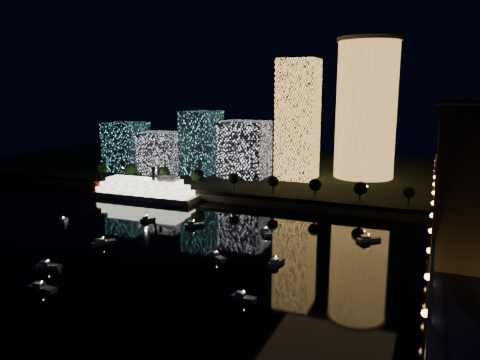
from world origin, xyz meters
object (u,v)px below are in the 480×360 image
Objects in this scene: tower_rectangular at (298,120)px; riverboat at (140,190)px; tower_cylindrical at (366,109)px; truss_bridge at (455,243)px.

riverboat is (-63.02, -56.15, -32.29)m from tower_rectangular.
tower_cylindrical is 0.28× the size of truss_bridge.
tower_cylindrical reaches higher than truss_bridge.
tower_cylindrical reaches higher than riverboat.
tower_rectangular is at bearing -150.42° from tower_cylindrical.
tower_rectangular is 146.38m from truss_bridge.
tower_cylindrical reaches higher than tower_rectangular.
truss_bridge is (42.38, -142.54, -26.20)m from tower_cylindrical.
tower_cylindrical is 127.22m from riverboat.
tower_cylindrical is 151.00m from truss_bridge.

